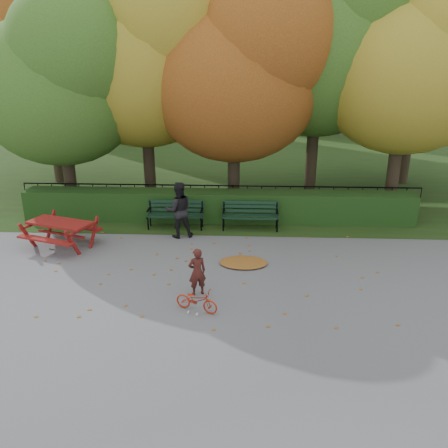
{
  "coord_description": "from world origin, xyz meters",
  "views": [
    {
      "loc": [
        0.9,
        -9.53,
        4.9
      ],
      "look_at": [
        0.38,
        1.31,
        1.0
      ],
      "focal_mm": 35.0,
      "sensor_mm": 36.0,
      "label": 1
    }
  ],
  "objects_px": {
    "bench_right": "(250,213)",
    "tree_d": "(332,35)",
    "child": "(197,272)",
    "tree_b": "(151,52)",
    "adult": "(179,210)",
    "tree_a": "(64,80)",
    "tree_e": "(421,62)",
    "tree_c": "(244,70)",
    "picnic_table": "(60,227)",
    "bicycle": "(197,300)",
    "tree_f": "(49,47)",
    "tree_g": "(430,55)",
    "bench_left": "(176,212)"
  },
  "relations": [
    {
      "from": "child",
      "to": "tree_e",
      "type": "bearing_deg",
      "value": -158.78
    },
    {
      "from": "bench_right",
      "to": "adult",
      "type": "relative_size",
      "value": 1.05
    },
    {
      "from": "tree_b",
      "to": "tree_f",
      "type": "height_order",
      "value": "tree_f"
    },
    {
      "from": "tree_b",
      "to": "bench_right",
      "type": "xyz_separation_m",
      "value": [
        3.54,
        -3.04,
        -4.88
      ]
    },
    {
      "from": "tree_f",
      "to": "picnic_table",
      "type": "distance_m",
      "value": 9.36
    },
    {
      "from": "bench_right",
      "to": "tree_d",
      "type": "bearing_deg",
      "value": 51.77
    },
    {
      "from": "tree_a",
      "to": "bicycle",
      "type": "relative_size",
      "value": 7.8
    },
    {
      "from": "tree_b",
      "to": "tree_e",
      "type": "height_order",
      "value": "tree_b"
    },
    {
      "from": "tree_c",
      "to": "bench_left",
      "type": "relative_size",
      "value": 4.44
    },
    {
      "from": "bicycle",
      "to": "tree_e",
      "type": "bearing_deg",
      "value": -22.7
    },
    {
      "from": "bench_left",
      "to": "tree_g",
      "type": "bearing_deg",
      "value": 32.17
    },
    {
      "from": "tree_a",
      "to": "tree_e",
      "type": "height_order",
      "value": "tree_e"
    },
    {
      "from": "tree_e",
      "to": "tree_b",
      "type": "bearing_deg",
      "value": 173.79
    },
    {
      "from": "adult",
      "to": "bicycle",
      "type": "distance_m",
      "value": 4.47
    },
    {
      "from": "tree_c",
      "to": "tree_e",
      "type": "bearing_deg",
      "value": -1.93
    },
    {
      "from": "tree_a",
      "to": "tree_e",
      "type": "relative_size",
      "value": 0.92
    },
    {
      "from": "tree_a",
      "to": "tree_e",
      "type": "xyz_separation_m",
      "value": [
        11.71,
        0.19,
        0.56
      ]
    },
    {
      "from": "tree_c",
      "to": "tree_f",
      "type": "distance_m",
      "value": 8.66
    },
    {
      "from": "adult",
      "to": "tree_c",
      "type": "bearing_deg",
      "value": -138.73
    },
    {
      "from": "tree_b",
      "to": "picnic_table",
      "type": "height_order",
      "value": "tree_b"
    },
    {
      "from": "child",
      "to": "adult",
      "type": "bearing_deg",
      "value": -98.35
    },
    {
      "from": "tree_b",
      "to": "bench_right",
      "type": "bearing_deg",
      "value": -40.67
    },
    {
      "from": "adult",
      "to": "tree_a",
      "type": "bearing_deg",
      "value": -49.87
    },
    {
      "from": "tree_b",
      "to": "bench_right",
      "type": "distance_m",
      "value": 6.76
    },
    {
      "from": "tree_b",
      "to": "child",
      "type": "bearing_deg",
      "value": -72.76
    },
    {
      "from": "tree_g",
      "to": "bench_left",
      "type": "distance_m",
      "value": 12.37
    },
    {
      "from": "bicycle",
      "to": "tree_a",
      "type": "bearing_deg",
      "value": 56.05
    },
    {
      "from": "tree_e",
      "to": "bicycle",
      "type": "relative_size",
      "value": 8.49
    },
    {
      "from": "tree_e",
      "to": "bench_left",
      "type": "distance_m",
      "value": 9.29
    },
    {
      "from": "tree_f",
      "to": "tree_g",
      "type": "distance_m",
      "value": 15.48
    },
    {
      "from": "tree_b",
      "to": "tree_c",
      "type": "bearing_deg",
      "value": -13.45
    },
    {
      "from": "tree_a",
      "to": "tree_f",
      "type": "bearing_deg",
      "value": 117.98
    },
    {
      "from": "tree_d",
      "to": "adult",
      "type": "bearing_deg",
      "value": -138.82
    },
    {
      "from": "tree_b",
      "to": "tree_d",
      "type": "xyz_separation_m",
      "value": [
        6.32,
        0.48,
        0.58
      ]
    },
    {
      "from": "tree_a",
      "to": "tree_f",
      "type": "xyz_separation_m",
      "value": [
        -1.94,
        3.66,
        1.17
      ]
    },
    {
      "from": "tree_d",
      "to": "child",
      "type": "bearing_deg",
      "value": -116.87
    },
    {
      "from": "tree_a",
      "to": "bench_right",
      "type": "relative_size",
      "value": 4.16
    },
    {
      "from": "tree_e",
      "to": "tree_f",
      "type": "distance_m",
      "value": 14.1
    },
    {
      "from": "tree_a",
      "to": "tree_c",
      "type": "distance_m",
      "value": 6.04
    },
    {
      "from": "child",
      "to": "tree_b",
      "type": "bearing_deg",
      "value": -95.68
    },
    {
      "from": "tree_d",
      "to": "tree_f",
      "type": "distance_m",
      "value": 11.2
    },
    {
      "from": "bench_left",
      "to": "bicycle",
      "type": "height_order",
      "value": "bench_left"
    },
    {
      "from": "bench_left",
      "to": "adult",
      "type": "xyz_separation_m",
      "value": [
        0.23,
        -0.8,
        0.34
      ]
    },
    {
      "from": "tree_c",
      "to": "picnic_table",
      "type": "distance_m",
      "value": 7.81
    },
    {
      "from": "tree_d",
      "to": "bicycle",
      "type": "distance_m",
      "value": 11.1
    },
    {
      "from": "tree_f",
      "to": "tree_g",
      "type": "xyz_separation_m",
      "value": [
        15.47,
        0.52,
        -0.32
      ]
    },
    {
      "from": "bench_left",
      "to": "bench_right",
      "type": "distance_m",
      "value": 2.4
    },
    {
      "from": "tree_f",
      "to": "bicycle",
      "type": "relative_size",
      "value": 9.57
    },
    {
      "from": "tree_a",
      "to": "tree_f",
      "type": "distance_m",
      "value": 4.31
    },
    {
      "from": "tree_a",
      "to": "bicycle",
      "type": "xyz_separation_m",
      "value": [
        5.11,
        -6.99,
        -4.27
      ]
    }
  ]
}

